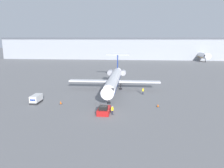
% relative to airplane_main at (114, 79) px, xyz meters
% --- Properties ---
extents(ground_plane, '(600.00, 600.00, 0.00)m').
position_rel_airplane_main_xyz_m(ground_plane, '(0.10, -20.75, -3.19)').
color(ground_plane, slate).
extents(terminal_building, '(180.00, 16.80, 15.37)m').
position_rel_airplane_main_xyz_m(terminal_building, '(0.10, 99.25, 4.52)').
color(terminal_building, '#9EA3AD').
rests_on(terminal_building, ground).
extents(airplane_main, '(26.09, 32.52, 9.17)m').
position_rel_airplane_main_xyz_m(airplane_main, '(0.00, 0.00, 0.00)').
color(airplane_main, white).
rests_on(airplane_main, ground).
extents(pushback_tug, '(2.31, 4.28, 1.76)m').
position_rel_airplane_main_xyz_m(pushback_tug, '(-0.17, -20.01, -2.55)').
color(pushback_tug, '#B21919').
rests_on(pushback_tug, ground).
extents(luggage_cart, '(1.70, 3.63, 1.87)m').
position_rel_airplane_main_xyz_m(luggage_cart, '(-16.58, -14.47, -2.25)').
color(luggage_cart, '#232326').
rests_on(luggage_cart, ground).
extents(worker_near_tug, '(0.40, 0.25, 1.76)m').
position_rel_airplane_main_xyz_m(worker_near_tug, '(1.58, -20.60, -2.27)').
color(worker_near_tug, '#232838').
rests_on(worker_near_tug, ground).
extents(worker_by_wing, '(0.40, 0.26, 1.86)m').
position_rel_airplane_main_xyz_m(worker_by_wing, '(8.07, -4.29, -2.21)').
color(worker_by_wing, '#232838').
rests_on(worker_by_wing, ground).
extents(traffic_cone_left, '(0.57, 0.57, 0.75)m').
position_rel_airplane_main_xyz_m(traffic_cone_left, '(-10.73, -14.76, -2.83)').
color(traffic_cone_left, black).
rests_on(traffic_cone_left, ground).
extents(traffic_cone_right, '(0.58, 0.58, 0.63)m').
position_rel_airplane_main_xyz_m(traffic_cone_right, '(10.92, -14.64, -2.89)').
color(traffic_cone_right, black).
rests_on(traffic_cone_right, ground).
extents(airplane_parked_far_left, '(39.59, 35.75, 10.92)m').
position_rel_airplane_main_xyz_m(airplane_parked_far_left, '(49.48, 95.26, 0.71)').
color(airplane_parked_far_left, silver).
rests_on(airplane_parked_far_left, ground).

